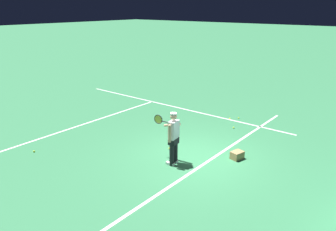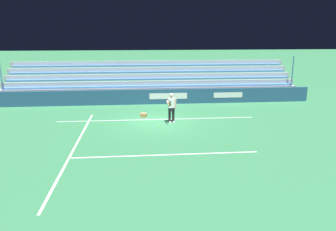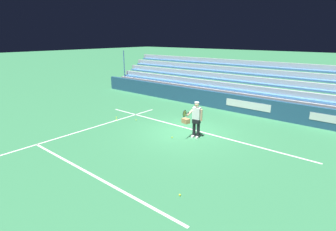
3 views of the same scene
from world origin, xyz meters
name	(u,v)px [view 3 (image 3 of 3)]	position (x,y,z in m)	size (l,w,h in m)	color
ground_plane	(185,132)	(0.00, 0.00, 0.00)	(160.00, 160.00, 0.00)	#337A4C
court_baseline_white	(191,129)	(0.00, -0.50, 0.00)	(12.00, 0.10, 0.01)	white
court_sideline_white	(68,135)	(4.11, 4.00, 0.00)	(0.10, 12.00, 0.01)	white
court_service_line_white	(92,174)	(0.00, 5.50, 0.00)	(8.22, 0.10, 0.01)	white
back_wall_sponsor_board	(232,103)	(-0.01, -4.97, 0.55)	(23.70, 0.25, 1.10)	navy
bleacher_stand	(246,94)	(0.00, -7.19, 0.76)	(22.51, 3.20, 3.40)	#9EA3A8
tennis_player	(196,119)	(-0.81, 0.29, 0.89)	(0.59, 1.03, 1.71)	black
ball_box_cardboard	(186,121)	(0.80, -1.14, 0.13)	(0.40, 0.30, 0.26)	#A87F51
tennis_ball_on_baseline	(172,137)	(-0.01, 1.06, 0.03)	(0.07, 0.07, 0.07)	#CCE533
tennis_ball_far_right	(116,117)	(4.49, 0.69, 0.03)	(0.07, 0.07, 0.07)	#CCE533
tennis_ball_far_left	(116,120)	(4.16, 0.96, 0.03)	(0.07, 0.07, 0.07)	#CCE533
tennis_ball_midcourt	(180,195)	(-3.12, 4.56, 0.03)	(0.07, 0.07, 0.07)	#CCE533
tennis_ball_near_player	(136,120)	(3.25, 0.28, 0.03)	(0.07, 0.07, 0.07)	#CCE533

